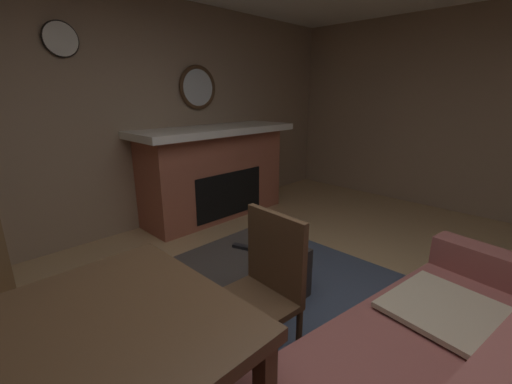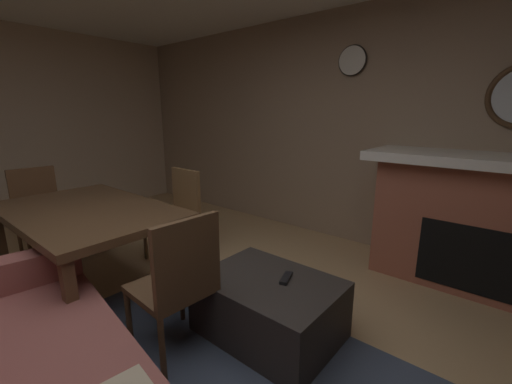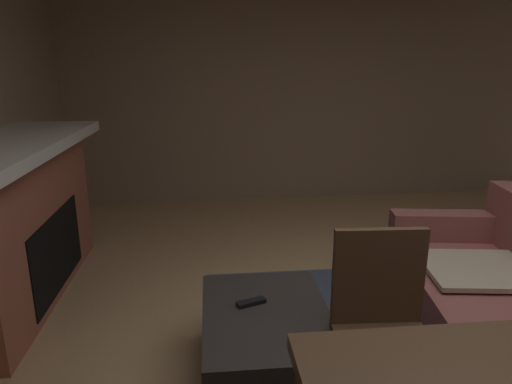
{
  "view_description": "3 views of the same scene",
  "coord_description": "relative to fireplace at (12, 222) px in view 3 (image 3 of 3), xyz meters",
  "views": [
    {
      "loc": [
        1.26,
        0.81,
        1.58
      ],
      "look_at": [
        -0.23,
        -0.66,
        0.95
      ],
      "focal_mm": 23.49,
      "sensor_mm": 36.0,
      "label": 1
    },
    {
      "loc": [
        -1.46,
        0.72,
        1.5
      ],
      "look_at": [
        0.04,
        -1.06,
        0.93
      ],
      "focal_mm": 22.9,
      "sensor_mm": 36.0,
      "label": 2
    },
    {
      "loc": [
        1.83,
        -1.12,
        1.66
      ],
      "look_at": [
        -0.48,
        -0.88,
        1.01
      ],
      "focal_mm": 31.78,
      "sensor_mm": 36.0,
      "label": 3
    }
  ],
  "objects": [
    {
      "name": "wall_left",
      "position": [
        -2.47,
        2.53,
        0.72
      ],
      "size": [
        0.12,
        6.2,
        2.61
      ],
      "primitive_type": "cube",
      "color": "#9E846B",
      "rests_on": "ground"
    },
    {
      "name": "area_rug",
      "position": [
        1.1,
        2.35,
        -0.58
      ],
      "size": [
        2.6,
        2.0,
        0.01
      ],
      "primitive_type": "cube",
      "color": "#3D475B",
      "rests_on": "ground"
    },
    {
      "name": "fireplace",
      "position": [
        0.0,
        0.0,
        0.0
      ],
      "size": [
        2.12,
        0.76,
        1.17
      ],
      "color": "#9E5642",
      "rests_on": "ground"
    },
    {
      "name": "ottoman_coffee_table",
      "position": [
        1.1,
        1.68,
        -0.38
      ],
      "size": [
        0.91,
        0.66,
        0.42
      ],
      "primitive_type": "cube",
      "color": "#2D2826",
      "rests_on": "ground"
    },
    {
      "name": "tv_remote",
      "position": [
        1.02,
        1.61,
        -0.16
      ],
      "size": [
        0.1,
        0.17,
        0.02
      ],
      "primitive_type": "cube",
      "rotation": [
        0.0,
        0.0,
        0.35
      ],
      "color": "black",
      "rests_on": "ottoman_coffee_table"
    },
    {
      "name": "dining_chair_west",
      "position": [
        1.41,
        2.18,
        -0.07
      ],
      "size": [
        0.46,
        0.46,
        0.93
      ],
      "color": "#513823",
      "rests_on": "ground"
    }
  ]
}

